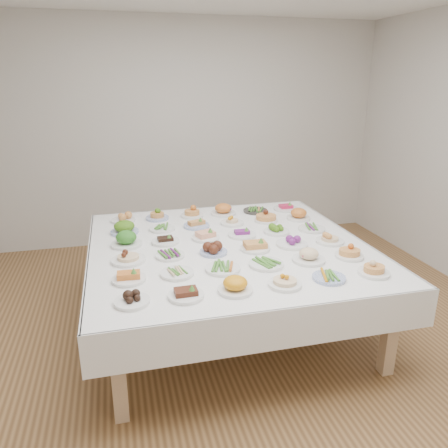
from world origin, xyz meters
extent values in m
plane|color=olive|center=(0.00, 0.00, 0.00)|extent=(5.00, 5.00, 0.00)
cube|color=beige|center=(0.00, 2.50, 1.40)|extent=(5.00, 0.02, 2.80)
cube|color=white|center=(-0.10, 0.21, 0.72)|extent=(2.26, 2.26, 0.06)
cube|color=white|center=(-0.10, 1.34, 0.61)|extent=(2.28, 0.02, 0.28)
cube|color=white|center=(-0.10, -0.92, 0.61)|extent=(2.28, 0.01, 0.28)
cube|color=white|center=(1.03, 0.21, 0.61)|extent=(0.02, 2.28, 0.28)
cube|color=white|center=(-1.23, 0.21, 0.61)|extent=(0.02, 2.28, 0.28)
cube|color=tan|center=(-1.05, -0.74, 0.34)|extent=(0.09, 0.09, 0.69)
cube|color=tan|center=(0.85, -0.74, 0.34)|extent=(0.09, 0.09, 0.69)
cube|color=tan|center=(-1.05, 1.16, 0.34)|extent=(0.09, 0.09, 0.69)
cube|color=tan|center=(0.85, 1.16, 0.34)|extent=(0.09, 0.09, 0.69)
cylinder|color=white|center=(-0.93, -0.63, 0.76)|extent=(0.22, 0.22, 0.02)
cylinder|color=white|center=(-0.60, -0.63, 0.76)|extent=(0.23, 0.23, 0.02)
cylinder|color=white|center=(-0.27, -0.63, 0.76)|extent=(0.23, 0.23, 0.02)
cylinder|color=white|center=(0.07, -0.64, 0.76)|extent=(0.22, 0.22, 0.02)
cylinder|color=#4C66B2|center=(0.40, -0.62, 0.76)|extent=(0.23, 0.23, 0.02)
cylinder|color=white|center=(0.75, -0.62, 0.76)|extent=(0.22, 0.22, 0.02)
cylinder|color=white|center=(-0.94, -0.30, 0.76)|extent=(0.23, 0.23, 0.02)
cylinder|color=white|center=(-0.60, -0.29, 0.76)|extent=(0.23, 0.23, 0.02)
cylinder|color=white|center=(-0.27, -0.29, 0.76)|extent=(0.25, 0.25, 0.02)
cylinder|color=white|center=(0.06, -0.29, 0.76)|extent=(0.25, 0.25, 0.02)
cylinder|color=white|center=(0.40, -0.29, 0.76)|extent=(0.25, 0.25, 0.02)
cylinder|color=white|center=(0.74, -0.30, 0.76)|extent=(0.22, 0.22, 0.02)
cylinder|color=white|center=(-0.92, 0.04, 0.76)|extent=(0.26, 0.26, 0.02)
cylinder|color=white|center=(-0.61, 0.05, 0.76)|extent=(0.22, 0.22, 0.02)
cylinder|color=#4C66B2|center=(-0.26, 0.04, 0.76)|extent=(0.22, 0.22, 0.02)
cylinder|color=white|center=(0.08, 0.03, 0.76)|extent=(0.24, 0.24, 0.02)
cylinder|color=white|center=(0.40, 0.05, 0.76)|extent=(0.26, 0.26, 0.02)
cylinder|color=white|center=(0.74, 0.03, 0.76)|extent=(0.23, 0.23, 0.02)
cylinder|color=white|center=(-0.92, 0.38, 0.76)|extent=(0.25, 0.25, 0.02)
cylinder|color=white|center=(-0.60, 0.37, 0.76)|extent=(0.23, 0.23, 0.02)
cylinder|color=white|center=(-0.26, 0.38, 0.76)|extent=(0.23, 0.23, 0.02)
cylinder|color=white|center=(0.07, 0.37, 0.76)|extent=(0.24, 0.24, 0.02)
cylinder|color=white|center=(0.39, 0.38, 0.76)|extent=(0.23, 0.23, 0.02)
cylinder|color=white|center=(0.73, 0.37, 0.76)|extent=(0.24, 0.24, 0.02)
cylinder|color=#4C66B2|center=(-0.93, 0.70, 0.76)|extent=(0.25, 0.25, 0.02)
cylinder|color=white|center=(-0.59, 0.71, 0.76)|extent=(0.23, 0.23, 0.02)
cylinder|color=#4C66B2|center=(-0.27, 0.72, 0.76)|extent=(0.24, 0.24, 0.02)
cylinder|color=white|center=(0.07, 0.71, 0.76)|extent=(0.22, 0.22, 0.02)
cylinder|color=white|center=(0.41, 0.71, 0.76)|extent=(0.22, 0.22, 0.02)
cylinder|color=white|center=(0.75, 0.70, 0.76)|extent=(0.23, 0.23, 0.02)
cylinder|color=white|center=(-0.93, 1.05, 0.76)|extent=(0.23, 0.23, 0.02)
cylinder|color=#4C66B2|center=(-0.60, 1.04, 0.76)|extent=(0.22, 0.22, 0.02)
cylinder|color=white|center=(-0.25, 1.04, 0.76)|extent=(0.22, 0.22, 0.02)
cylinder|color=white|center=(0.07, 1.04, 0.76)|extent=(0.25, 0.25, 0.02)
cylinder|color=#2E2C29|center=(0.41, 1.04, 0.76)|extent=(0.25, 0.25, 0.02)
cylinder|color=white|center=(0.75, 1.03, 0.76)|extent=(0.25, 0.25, 0.02)
camera|label=1|loc=(-0.97, -3.09, 2.06)|focal=35.00mm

